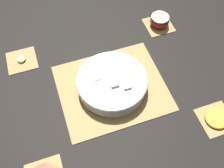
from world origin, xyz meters
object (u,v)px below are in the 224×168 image
fruit_salad_bowl (112,82)px  apple_half (160,20)px  banana_coin_single (21,59)px  orange_slice_whole (217,118)px

fruit_salad_bowl → apple_half: 0.41m
banana_coin_single → apple_half: bearing=-180.0°
apple_half → fruit_salad_bowl: bearing=38.6°
banana_coin_single → orange_slice_whole: bearing=141.4°
fruit_salad_bowl → apple_half: size_ratio=3.12×
fruit_salad_bowl → banana_coin_single: bearing=-38.5°
apple_half → orange_slice_whole: apple_half is taller
fruit_salad_bowl → orange_slice_whole: size_ratio=3.15×
fruit_salad_bowl → orange_slice_whole: 0.41m
fruit_salad_bowl → banana_coin_single: (0.32, -0.26, -0.03)m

